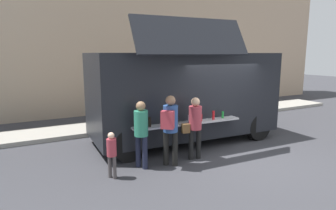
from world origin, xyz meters
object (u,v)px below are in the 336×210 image
at_px(customer_mid_with_backpack, 170,124).
at_px(food_truck_main, 184,94).
at_px(customer_rear_waiting, 141,129).
at_px(trash_bin, 239,104).
at_px(child_near_queue, 112,151).
at_px(customer_front_ordering, 195,123).

bearing_deg(customer_mid_with_backpack, food_truck_main, 2.76).
distance_m(customer_mid_with_backpack, customer_rear_waiting, 0.72).
relative_size(trash_bin, child_near_queue, 0.92).
bearing_deg(food_truck_main, child_near_queue, -147.19).
distance_m(food_truck_main, customer_mid_with_backpack, 2.29).
relative_size(customer_front_ordering, customer_rear_waiting, 1.00).
bearing_deg(trash_bin, customer_front_ordering, -142.49).
distance_m(trash_bin, customer_rear_waiting, 7.61).
height_order(food_truck_main, customer_rear_waiting, food_truck_main).
height_order(customer_front_ordering, customer_rear_waiting, customer_rear_waiting).
xyz_separation_m(trash_bin, customer_mid_with_backpack, (-5.89, -4.02, 0.60)).
relative_size(customer_front_ordering, customer_mid_with_backpack, 0.93).
relative_size(food_truck_main, trash_bin, 5.96).
bearing_deg(child_near_queue, customer_rear_waiting, -14.18).
xyz_separation_m(customer_front_ordering, child_near_queue, (-2.32, -0.14, -0.35)).
distance_m(food_truck_main, trash_bin, 5.11).
distance_m(food_truck_main, child_near_queue, 3.55).
height_order(food_truck_main, customer_mid_with_backpack, food_truck_main).
bearing_deg(child_near_queue, food_truck_main, -0.34).
relative_size(food_truck_main, customer_front_ordering, 3.54).
distance_m(trash_bin, child_near_queue, 8.43).
distance_m(food_truck_main, customer_rear_waiting, 2.66).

